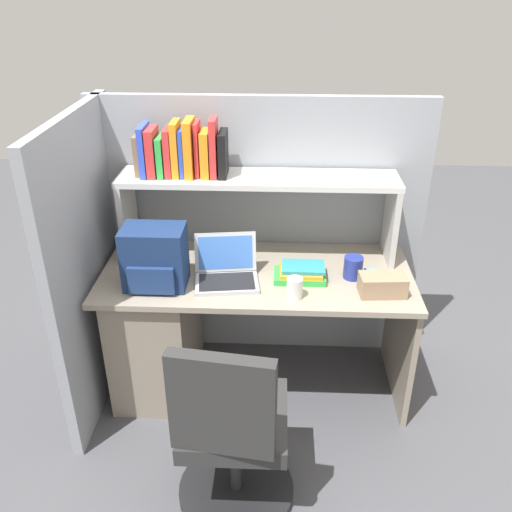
{
  "coord_description": "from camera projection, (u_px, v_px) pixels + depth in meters",
  "views": [
    {
      "loc": [
        0.11,
        -2.45,
        2.12
      ],
      "look_at": [
        0.0,
        -0.05,
        0.85
      ],
      "focal_mm": 38.31,
      "sensor_mm": 36.0,
      "label": 1
    }
  ],
  "objects": [
    {
      "name": "ground_plane",
      "position": [
        256.0,
        381.0,
        3.16
      ],
      "size": [
        8.0,
        8.0,
        0.0
      ],
      "primitive_type": "plane",
      "color": "#4C4C51"
    },
    {
      "name": "reference_books_on_shelf",
      "position": [
        181.0,
        151.0,
        2.74
      ],
      "size": [
        0.46,
        0.18,
        0.29
      ],
      "color": "olive",
      "rests_on": "overhead_hutch"
    },
    {
      "name": "snack_canister",
      "position": [
        353.0,
        267.0,
        2.74
      ],
      "size": [
        0.1,
        0.1,
        0.11
      ],
      "primitive_type": "cylinder",
      "color": "navy",
      "rests_on": "desk"
    },
    {
      "name": "backpack",
      "position": [
        155.0,
        258.0,
        2.64
      ],
      "size": [
        0.3,
        0.23,
        0.31
      ],
      "color": "navy",
      "rests_on": "desk"
    },
    {
      "name": "desk_book_stack",
      "position": [
        301.0,
        273.0,
        2.75
      ],
      "size": [
        0.26,
        0.17,
        0.07
      ],
      "color": "green",
      "rests_on": "desk"
    },
    {
      "name": "overhead_hutch",
      "position": [
        258.0,
        194.0,
        2.83
      ],
      "size": [
        1.44,
        0.28,
        0.45
      ],
      "color": "beige",
      "rests_on": "desk"
    },
    {
      "name": "office_chair",
      "position": [
        232.0,
        439.0,
        2.26
      ],
      "size": [
        0.52,
        0.52,
        0.93
      ],
      "rotation": [
        0.0,
        0.0,
        3.01
      ],
      "color": "black",
      "rests_on": "ground_plane"
    },
    {
      "name": "tissue_box",
      "position": [
        382.0,
        285.0,
        2.61
      ],
      "size": [
        0.23,
        0.14,
        0.1
      ],
      "primitive_type": "cube",
      "rotation": [
        0.0,
        0.0,
        0.07
      ],
      "color": "#9E7F60",
      "rests_on": "desk"
    },
    {
      "name": "cubicle_partition_rear",
      "position": [
        259.0,
        233.0,
        3.13
      ],
      "size": [
        1.84,
        0.05,
        1.55
      ],
      "primitive_type": "cube",
      "color": "gray",
      "rests_on": "ground_plane"
    },
    {
      "name": "computer_mouse",
      "position": [
        374.0,
        275.0,
        2.76
      ],
      "size": [
        0.09,
        0.12,
        0.03
      ],
      "primitive_type": "cube",
      "rotation": [
        0.0,
        0.0,
        0.34
      ],
      "color": "#7299C6",
      "rests_on": "desk"
    },
    {
      "name": "desk",
      "position": [
        185.0,
        322.0,
        2.99
      ],
      "size": [
        1.6,
        0.7,
        0.73
      ],
      "color": "gray",
      "rests_on": "ground_plane"
    },
    {
      "name": "laptop",
      "position": [
        226.0,
        271.0,
        2.72
      ],
      "size": [
        0.34,
        0.29,
        0.22
      ],
      "color": "#B7BABF",
      "rests_on": "desk"
    },
    {
      "name": "cubicle_partition_left",
      "position": [
        90.0,
        265.0,
        2.79
      ],
      "size": [
        0.05,
        1.06,
        1.55
      ],
      "primitive_type": "cube",
      "color": "gray",
      "rests_on": "ground_plane"
    },
    {
      "name": "paper_cup",
      "position": [
        295.0,
        288.0,
        2.58
      ],
      "size": [
        0.08,
        0.08,
        0.1
      ],
      "primitive_type": "cylinder",
      "color": "white",
      "rests_on": "desk"
    }
  ]
}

